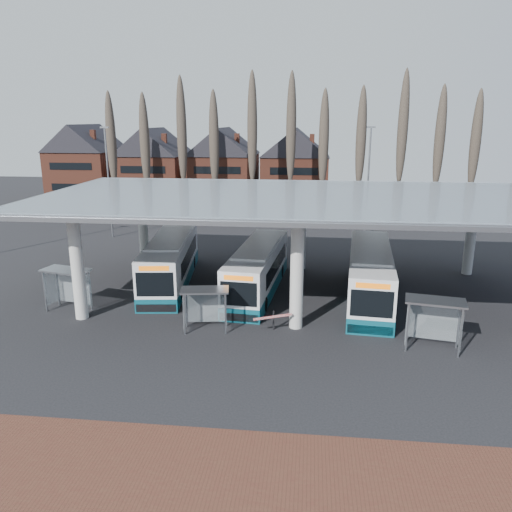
# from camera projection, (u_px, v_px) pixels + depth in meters

# --- Properties ---
(ground) EXTENTS (140.00, 140.00, 0.00)m
(ground) POSITION_uv_depth(u_px,v_px,m) (294.00, 347.00, 24.44)
(ground) COLOR black
(ground) RESTS_ON ground
(station_canopy) EXTENTS (32.00, 16.00, 6.34)m
(station_canopy) POSITION_uv_depth(u_px,v_px,m) (300.00, 206.00, 30.60)
(station_canopy) COLOR beige
(station_canopy) RESTS_ON ground
(poplar_row) EXTENTS (45.10, 1.10, 14.50)m
(poplar_row) POSITION_uv_depth(u_px,v_px,m) (307.00, 139.00, 53.75)
(poplar_row) COLOR #473D33
(poplar_row) RESTS_ON ground
(townhouse_row) EXTENTS (36.80, 10.30, 12.25)m
(townhouse_row) POSITION_uv_depth(u_px,v_px,m) (189.00, 157.00, 66.70)
(townhouse_row) COLOR brown
(townhouse_row) RESTS_ON ground
(lamp_post_a) EXTENTS (0.80, 0.16, 10.17)m
(lamp_post_a) POSITION_uv_depth(u_px,v_px,m) (109.00, 181.00, 46.01)
(lamp_post_a) COLOR slate
(lamp_post_a) RESTS_ON ground
(lamp_post_b) EXTENTS (0.80, 0.16, 10.17)m
(lamp_post_b) POSITION_uv_depth(u_px,v_px,m) (368.00, 179.00, 47.32)
(lamp_post_b) COLOR slate
(lamp_post_b) RESTS_ON ground
(bus_0) EXTENTS (3.81, 11.68, 3.19)m
(bus_0) POSITION_uv_depth(u_px,v_px,m) (171.00, 261.00, 33.88)
(bus_0) COLOR white
(bus_0) RESTS_ON ground
(bus_1) EXTENTS (3.26, 11.08, 3.03)m
(bus_1) POSITION_uv_depth(u_px,v_px,m) (258.00, 269.00, 32.21)
(bus_1) COLOR white
(bus_1) RESTS_ON ground
(bus_2) EXTENTS (3.50, 11.68, 3.20)m
(bus_2) POSITION_uv_depth(u_px,v_px,m) (370.00, 275.00, 30.81)
(bus_2) COLOR white
(bus_2) RESTS_ON ground
(shelter_0) EXTENTS (2.94, 1.92, 2.51)m
(shelter_0) POSITION_uv_depth(u_px,v_px,m) (68.00, 280.00, 28.81)
(shelter_0) COLOR gray
(shelter_0) RESTS_ON ground
(shelter_1) EXTENTS (2.64, 1.61, 2.30)m
(shelter_1) POSITION_uv_depth(u_px,v_px,m) (205.00, 300.00, 26.12)
(shelter_1) COLOR gray
(shelter_1) RESTS_ON ground
(shelter_2) EXTENTS (2.96, 1.86, 2.56)m
(shelter_2) POSITION_uv_depth(u_px,v_px,m) (434.00, 313.00, 23.85)
(shelter_2) COLOR gray
(shelter_2) RESTS_ON ground
(barrier) EXTENTS (1.96, 1.03, 1.07)m
(barrier) POSITION_uv_depth(u_px,v_px,m) (273.00, 318.00, 25.95)
(barrier) COLOR black
(barrier) RESTS_ON ground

